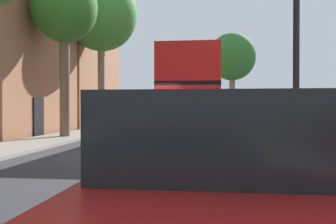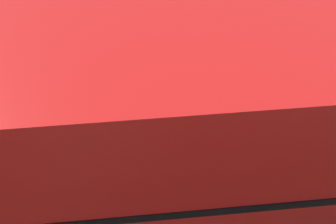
% 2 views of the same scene
% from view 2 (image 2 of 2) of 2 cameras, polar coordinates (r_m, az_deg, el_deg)
% --- Properties ---
extents(double_decker_bus, '(3.67, 10.82, 4.06)m').
position_cam_2_polar(double_decker_bus, '(3.85, 0.57, -0.56)').
color(double_decker_bus, red).
rests_on(double_decker_bus, ground).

